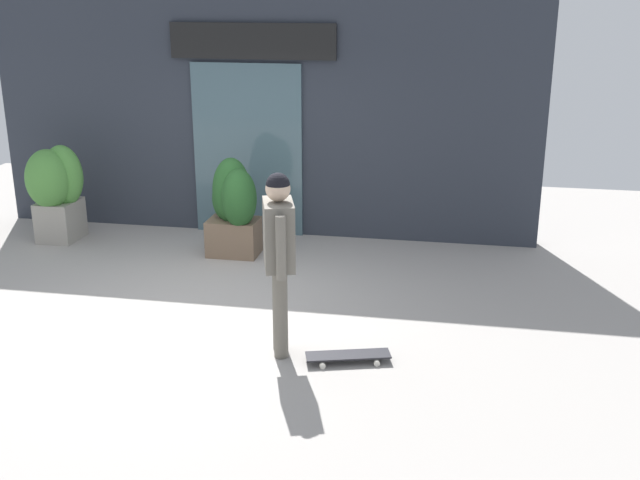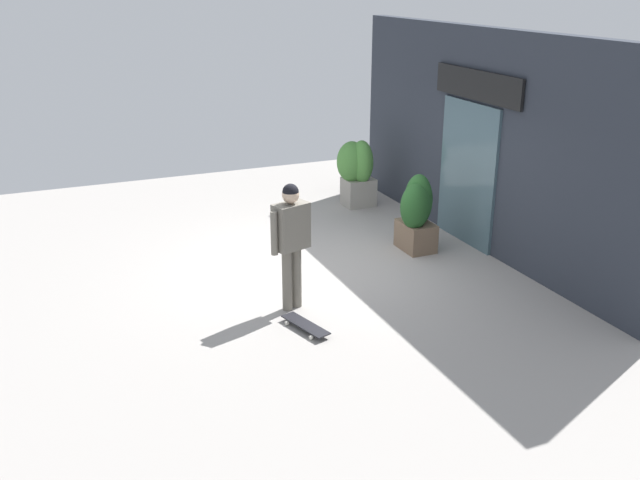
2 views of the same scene
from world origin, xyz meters
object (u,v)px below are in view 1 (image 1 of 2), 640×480
skateboarder (279,245)px  planter_box_right (56,188)px  skateboard (348,356)px  planter_box_left (234,206)px

skateboarder → planter_box_right: (-3.68, 2.71, -0.33)m
skateboarder → skateboard: bearing=-23.3°
skateboarder → planter_box_right: skateboarder is taller
skateboarder → planter_box_right: bearing=126.4°
skateboard → planter_box_right: size_ratio=0.61×
planter_box_left → planter_box_right: (-2.47, 0.12, 0.08)m
skateboarder → skateboard: (0.64, -0.07, -1.00)m
skateboard → planter_box_left: bearing=108.5°
planter_box_left → planter_box_right: bearing=177.1°
planter_box_left → planter_box_right: planter_box_right is taller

